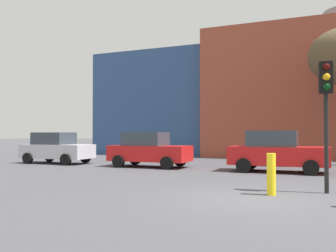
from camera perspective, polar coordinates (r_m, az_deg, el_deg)
name	(u,v)px	position (r m, az deg, el deg)	size (l,w,h in m)	color
ground_plane	(251,199)	(9.65, 12.92, -11.17)	(200.00, 200.00, 0.00)	#47474C
parked_car_0	(56,148)	(21.41, -17.23, -3.33)	(4.04, 1.98, 1.75)	silver
parked_car_1	(149,150)	(18.25, -3.07, -3.76)	(4.04, 1.98, 1.75)	red
parked_car_2	(277,151)	(16.53, 16.78, -3.87)	(4.17, 2.05, 1.81)	red
traffic_light_island	(326,96)	(11.12, 23.68, 4.34)	(0.39, 0.38, 3.71)	black
bollard_yellow_1	(271,174)	(10.29, 16.00, -7.33)	(0.24, 0.24, 1.14)	yellow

